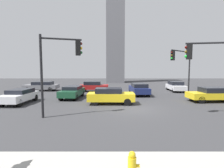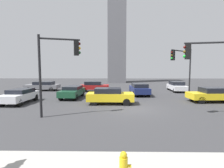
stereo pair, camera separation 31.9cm
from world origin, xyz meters
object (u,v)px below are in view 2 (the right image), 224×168
car_2 (94,86)px  car_7 (72,91)px  traffic_light_0 (213,62)px  car_3 (213,94)px  car_6 (43,86)px  car_0 (139,89)px  car_4 (177,86)px  fire_hydrant (124,165)px  car_1 (20,95)px  traffic_light_1 (58,60)px  traffic_light_2 (182,63)px  car_5 (110,96)px

car_2 → car_7: 5.78m
traffic_light_0 → car_3: traffic_light_0 is taller
car_6 → car_0: bearing=162.5°
car_4 → traffic_light_0: bearing=-7.7°
car_6 → car_7: car_6 is taller
traffic_light_0 → car_2: size_ratio=1.24×
car_0 → car_2: 6.80m
fire_hydrant → car_2: size_ratio=0.18×
car_0 → car_6: (-13.76, 4.07, -0.05)m
car_1 → car_3: 18.56m
car_2 → car_4: bearing=1.7°
traffic_light_1 → car_1: traffic_light_1 is taller
fire_hydrant → car_6: bearing=118.2°
car_4 → car_0: bearing=-55.4°
traffic_light_2 → car_0: bearing=-66.0°
car_2 → car_5: (2.51, -8.76, 0.01)m
traffic_light_0 → traffic_light_1: 10.15m
car_4 → car_7: car_4 is taller
fire_hydrant → car_6: size_ratio=0.15×
traffic_light_0 → car_4: traffic_light_0 is taller
car_0 → traffic_light_2: bearing=-118.2°
fire_hydrant → car_7: car_7 is taller
car_3 → car_4: bearing=-88.1°
car_6 → car_2: bearing=172.6°
car_1 → car_6: car_6 is taller
traffic_light_2 → car_6: traffic_light_2 is taller
car_4 → car_5: 13.17m
traffic_light_0 → traffic_light_1: (-10.15, 0.15, 0.14)m
traffic_light_0 → traffic_light_2: size_ratio=0.92×
traffic_light_0 → traffic_light_1: size_ratio=0.94×
traffic_light_2 → car_6: size_ratio=1.14×
car_1 → car_3: size_ratio=0.91×
car_3 → traffic_light_1: bearing=18.8°
car_3 → car_2: bearing=-33.9°
traffic_light_0 → car_2: 16.31m
car_2 → car_6: car_2 is taller
traffic_light_1 → car_4: size_ratio=1.19×
car_7 → car_3: bearing=84.8°
traffic_light_1 → car_6: traffic_light_1 is taller
car_0 → car_4: bearing=-61.2°
traffic_light_2 → car_3: (2.19, -2.39, -3.14)m
car_5 → car_7: size_ratio=0.96×
car_1 → traffic_light_0: bearing=75.4°
car_0 → car_1: bearing=111.1°
traffic_light_1 → car_3: traffic_light_1 is taller
car_3 → car_6: car_3 is taller
traffic_light_1 → traffic_light_2: traffic_light_2 is taller
car_7 → fire_hydrant: bearing=22.8°
traffic_light_1 → car_3: size_ratio=1.16×
traffic_light_2 → car_4: 6.73m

